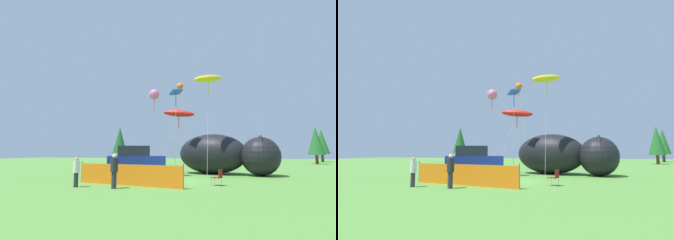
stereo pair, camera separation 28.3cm
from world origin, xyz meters
TOP-DOWN VIEW (x-y plane):
  - ground_plane at (0.00, 0.00)m, footprint 120.00×120.00m
  - parked_car at (-3.45, 2.42)m, footprint 4.73×3.28m
  - folding_chair at (3.04, -1.65)m, footprint 0.68×0.68m
  - inflatable_cat at (3.14, 6.00)m, footprint 8.81×5.16m
  - safety_fence at (-1.98, -2.80)m, footprint 6.84×1.61m
  - spectator_in_red_shirt at (-2.16, -4.13)m, footprint 0.39×0.39m
  - spectator_in_white_shirt at (-4.40, -4.13)m, footprint 0.35×0.35m
  - kite_blue_box at (-0.67, 4.33)m, footprint 1.26×1.82m
  - kite_orange_flower at (-1.21, 8.87)m, footprint 1.32×0.70m
  - kite_red_lizard at (-0.76, 5.89)m, footprint 3.53×0.72m
  - kite_pink_octopus at (-2.03, 2.53)m, footprint 1.89×2.99m
  - kite_yellow_hero at (2.13, 3.98)m, footprint 2.57×2.71m
  - horizon_tree_west at (20.33, 38.72)m, footprint 2.61×2.61m
  - horizon_tree_mid at (-18.74, 33.08)m, footprint 2.91×2.91m
  - horizon_tree_northeast at (16.57, 28.73)m, footprint 2.47×2.47m

SIDE VIEW (x-z plane):
  - ground_plane at x=0.00m, z-range 0.00..0.00m
  - folding_chair at x=3.04m, z-range 0.07..0.99m
  - safety_fence at x=-1.98m, z-range -0.06..1.24m
  - spectator_in_white_shirt at x=-4.40m, z-range 0.07..1.68m
  - spectator_in_red_shirt at x=-2.16m, z-range 0.08..1.86m
  - parked_car at x=-3.45m, z-range -0.04..2.32m
  - inflatable_cat at x=3.14m, z-range -0.13..3.29m
  - horizon_tree_northeast at x=16.57m, z-range 0.67..6.56m
  - horizon_tree_west at x=20.33m, z-range 0.71..6.94m
  - horizon_tree_mid at x=-18.74m, z-range 0.79..7.73m
  - kite_red_lizard at x=-0.76m, z-range 2.42..8.22m
  - kite_pink_octopus at x=-2.03m, z-range 2.97..9.78m
  - kite_blue_box at x=-0.67m, z-range 3.22..10.39m
  - kite_yellow_hero at x=2.13m, z-range 3.55..12.04m
  - kite_orange_flower at x=-1.21m, z-range 4.05..13.00m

